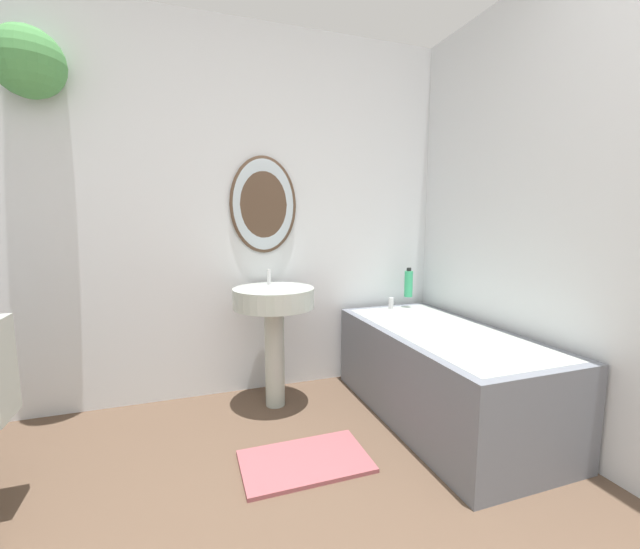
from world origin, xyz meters
TOP-DOWN VIEW (x-y plane):
  - wall_back at (-0.09, 2.43)m, footprint 3.01×0.35m
  - wall_right at (1.48, 1.21)m, footprint 0.06×2.53m
  - pedestal_sink at (0.19, 2.12)m, footprint 0.50×0.50m
  - bathtub at (1.08, 1.66)m, footprint 0.69×1.41m
  - shampoo_bottle at (1.22, 2.26)m, footprint 0.06×0.06m
  - bath_mat at (0.19, 1.48)m, footprint 0.61×0.36m

SIDE VIEW (x-z plane):
  - bath_mat at x=0.19m, z-range 0.00..0.02m
  - bathtub at x=1.08m, z-range -0.03..0.58m
  - pedestal_sink at x=0.19m, z-range 0.18..1.03m
  - shampoo_bottle at x=1.22m, z-range 0.60..0.81m
  - wall_right at x=1.48m, z-range 0.00..2.40m
  - wall_back at x=-0.09m, z-range 0.07..2.47m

